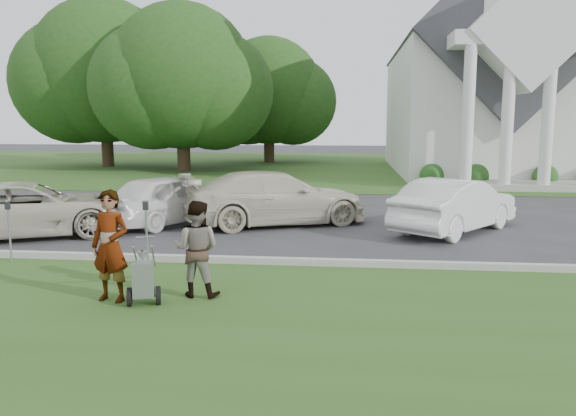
% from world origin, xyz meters
% --- Properties ---
extents(ground, '(120.00, 120.00, 0.00)m').
position_xyz_m(ground, '(0.00, 0.00, 0.00)').
color(ground, '#333335').
rests_on(ground, ground).
extents(grass_strip, '(80.00, 7.00, 0.01)m').
position_xyz_m(grass_strip, '(0.00, -3.00, 0.01)').
color(grass_strip, '#30531C').
rests_on(grass_strip, ground).
extents(church_lawn, '(80.00, 30.00, 0.01)m').
position_xyz_m(church_lawn, '(0.00, 27.00, 0.01)').
color(church_lawn, '#30531C').
rests_on(church_lawn, ground).
extents(curb, '(80.00, 0.18, 0.15)m').
position_xyz_m(curb, '(0.00, 0.55, 0.07)').
color(curb, '#9E9E93').
rests_on(curb, ground).
extents(church, '(9.19, 19.00, 24.10)m').
position_xyz_m(church, '(9.00, 23.11, 5.94)').
color(church, white).
rests_on(church, ground).
extents(tree_left, '(10.63, 8.40, 9.71)m').
position_xyz_m(tree_left, '(-8.01, 21.99, 5.11)').
color(tree_left, '#332316').
rests_on(tree_left, ground).
extents(tree_far, '(11.64, 9.20, 10.73)m').
position_xyz_m(tree_far, '(-14.01, 24.99, 5.69)').
color(tree_far, '#332316').
rests_on(tree_far, ground).
extents(tree_back, '(9.61, 7.60, 8.89)m').
position_xyz_m(tree_back, '(-4.01, 29.99, 4.73)').
color(tree_back, '#332316').
rests_on(tree_back, ground).
extents(striping_cart, '(0.69, 1.09, 0.95)m').
position_xyz_m(striping_cart, '(-1.56, -2.19, 0.41)').
color(striping_cart, black).
rests_on(striping_cart, ground).
extents(person_left, '(0.73, 0.56, 1.81)m').
position_xyz_m(person_left, '(-2.13, -2.05, 0.90)').
color(person_left, '#999999').
rests_on(person_left, ground).
extents(person_right, '(0.81, 0.64, 1.60)m').
position_xyz_m(person_right, '(-0.83, -1.65, 0.80)').
color(person_right, '#999999').
rests_on(person_right, ground).
extents(parking_meter_near, '(0.10, 0.09, 1.36)m').
position_xyz_m(parking_meter_near, '(-2.31, 0.05, 0.86)').
color(parking_meter_near, gray).
rests_on(parking_meter_near, ground).
extents(parking_meter_far, '(0.09, 0.08, 1.30)m').
position_xyz_m(parking_meter_far, '(-5.27, 0.18, 0.82)').
color(parking_meter_far, gray).
rests_on(parking_meter_far, ground).
extents(car_a, '(5.48, 4.28, 1.38)m').
position_xyz_m(car_a, '(-6.37, 2.81, 0.69)').
color(car_a, beige).
rests_on(car_a, ground).
extents(car_b, '(3.70, 4.47, 1.44)m').
position_xyz_m(car_b, '(-3.37, 4.87, 0.72)').
color(car_b, white).
rests_on(car_b, ground).
extents(car_c, '(5.62, 4.08, 1.51)m').
position_xyz_m(car_c, '(-0.37, 5.11, 0.76)').
color(car_c, beige).
rests_on(car_c, ground).
extents(car_d, '(3.84, 4.30, 1.42)m').
position_xyz_m(car_d, '(4.48, 4.53, 0.71)').
color(car_d, white).
rests_on(car_d, ground).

